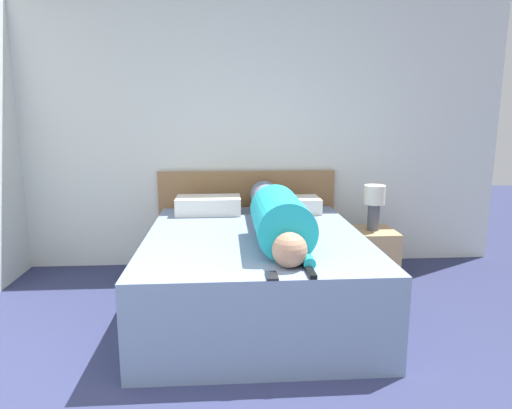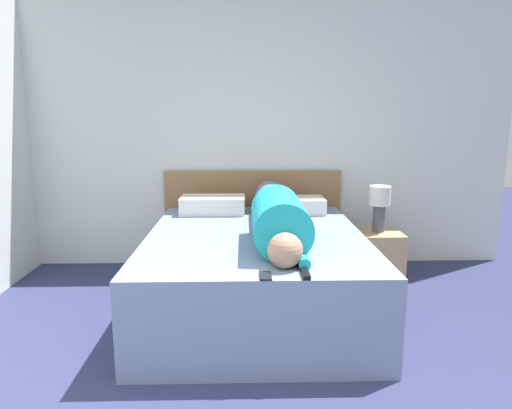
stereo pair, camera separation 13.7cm
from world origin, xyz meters
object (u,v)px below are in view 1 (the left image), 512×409
(person_lying, at_px, (276,214))
(tv_remote, at_px, (311,273))
(nightstand, at_px, (372,254))
(pillow_near_headboard, at_px, (208,205))
(table_lamp, at_px, (374,202))
(pillow_second, at_px, (289,205))
(bed, at_px, (255,272))
(cell_phone, at_px, (272,276))

(person_lying, relative_size, tv_remote, 12.02)
(nightstand, bearing_deg, person_lying, -145.00)
(person_lying, distance_m, pillow_near_headboard, 0.95)
(table_lamp, height_order, pillow_second, table_lamp)
(pillow_near_headboard, height_order, pillow_second, pillow_near_headboard)
(bed, distance_m, cell_phone, 0.97)
(bed, xyz_separation_m, pillow_second, (0.36, 0.73, 0.37))
(person_lying, relative_size, pillow_second, 3.35)
(pillow_second, bearing_deg, bed, -116.40)
(nightstand, relative_size, tv_remote, 3.01)
(nightstand, height_order, person_lying, person_lying)
(pillow_near_headboard, relative_size, pillow_second, 1.05)
(pillow_second, bearing_deg, tv_remote, -93.92)
(bed, xyz_separation_m, person_lying, (0.15, -0.06, 0.46))
(bed, bearing_deg, nightstand, 28.66)
(person_lying, bearing_deg, bed, 157.56)
(table_lamp, distance_m, pillow_near_headboard, 1.47)
(table_lamp, bearing_deg, cell_phone, -125.08)
(nightstand, bearing_deg, bed, -151.34)
(tv_remote, bearing_deg, nightstand, 60.64)
(bed, bearing_deg, cell_phone, -87.99)
(table_lamp, bearing_deg, pillow_second, 169.84)
(nightstand, height_order, pillow_near_headboard, pillow_near_headboard)
(tv_remote, bearing_deg, pillow_second, 86.08)
(table_lamp, bearing_deg, person_lying, -145.00)
(person_lying, bearing_deg, pillow_near_headboard, 122.94)
(tv_remote, xyz_separation_m, cell_phone, (-0.22, -0.01, -0.01))
(tv_remote, height_order, cell_phone, tv_remote)
(nightstand, relative_size, cell_phone, 3.48)
(bed, distance_m, table_lamp, 1.32)
(nightstand, bearing_deg, tv_remote, -119.36)
(pillow_near_headboard, bearing_deg, cell_phone, -76.52)
(pillow_second, bearing_deg, nightstand, -10.16)
(bed, distance_m, nightstand, 1.25)
(pillow_near_headboard, distance_m, cell_phone, 1.70)
(table_lamp, xyz_separation_m, tv_remote, (-0.85, -1.51, -0.10))
(bed, height_order, table_lamp, table_lamp)
(table_lamp, distance_m, person_lying, 1.16)
(pillow_second, bearing_deg, cell_phone, -101.35)
(bed, relative_size, nightstand, 4.34)
(pillow_near_headboard, bearing_deg, tv_remote, -69.43)
(nightstand, height_order, pillow_second, pillow_second)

